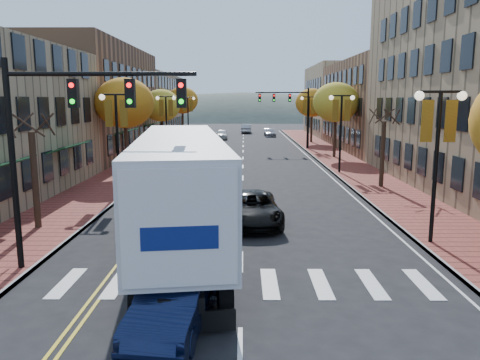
{
  "coord_description": "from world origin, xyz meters",
  "views": [
    {
      "loc": [
        0.08,
        -11.93,
        5.71
      ],
      "look_at": [
        -0.08,
        8.42,
        2.2
      ],
      "focal_mm": 35.0,
      "sensor_mm": 36.0,
      "label": 1
    }
  ],
  "objects": [
    {
      "name": "ground",
      "position": [
        0.0,
        0.0,
        0.0
      ],
      "size": [
        200.0,
        200.0,
        0.0
      ],
      "primitive_type": "plane",
      "color": "black",
      "rests_on": "ground"
    },
    {
      "name": "sidewalk_left",
      "position": [
        -9.0,
        32.5,
        0.07
      ],
      "size": [
        4.0,
        85.0,
        0.15
      ],
      "primitive_type": "cube",
      "color": "brown",
      "rests_on": "ground"
    },
    {
      "name": "sidewalk_right",
      "position": [
        9.0,
        32.5,
        0.07
      ],
      "size": [
        4.0,
        85.0,
        0.15
      ],
      "primitive_type": "cube",
      "color": "brown",
      "rests_on": "ground"
    },
    {
      "name": "building_left_mid",
      "position": [
        -17.0,
        36.0,
        5.5
      ],
      "size": [
        12.0,
        24.0,
        11.0
      ],
      "primitive_type": "cube",
      "color": "brown",
      "rests_on": "ground"
    },
    {
      "name": "building_left_far",
      "position": [
        -17.0,
        61.0,
        4.75
      ],
      "size": [
        12.0,
        26.0,
        9.5
      ],
      "primitive_type": "cube",
      "color": "#9E8966",
      "rests_on": "ground"
    },
    {
      "name": "building_right_mid",
      "position": [
        18.5,
        42.0,
        5.0
      ],
      "size": [
        15.0,
        24.0,
        10.0
      ],
      "primitive_type": "cube",
      "color": "brown",
      "rests_on": "ground"
    },
    {
      "name": "building_right_far",
      "position": [
        18.5,
        64.0,
        5.5
      ],
      "size": [
        15.0,
        20.0,
        11.0
      ],
      "primitive_type": "cube",
      "color": "#9E8966",
      "rests_on": "ground"
    },
    {
      "name": "tree_left_a",
      "position": [
        -9.0,
        8.0,
        2.25
      ],
      "size": [
        0.28,
        0.28,
        4.2
      ],
      "color": "#382619",
      "rests_on": "sidewalk_left"
    },
    {
      "name": "tree_left_b",
      "position": [
        -9.0,
        24.0,
        5.45
      ],
      "size": [
        4.48,
        4.48,
        7.21
      ],
      "color": "#382619",
      "rests_on": "sidewalk_left"
    },
    {
      "name": "tree_left_c",
      "position": [
        -9.0,
        40.0,
        5.05
      ],
      "size": [
        4.16,
        4.16,
        6.69
      ],
      "color": "#382619",
      "rests_on": "sidewalk_left"
    },
    {
      "name": "tree_left_d",
      "position": [
        -9.0,
        58.0,
        5.6
      ],
      "size": [
        4.61,
        4.61,
        7.42
      ],
      "color": "#382619",
      "rests_on": "sidewalk_left"
    },
    {
      "name": "tree_right_b",
      "position": [
        9.0,
        18.0,
        2.25
      ],
      "size": [
        0.28,
        0.28,
        4.2
      ],
      "color": "#382619",
      "rests_on": "sidewalk_right"
    },
    {
      "name": "tree_right_c",
      "position": [
        9.0,
        34.0,
        5.45
      ],
      "size": [
        4.48,
        4.48,
        7.21
      ],
      "color": "#382619",
      "rests_on": "sidewalk_right"
    },
    {
      "name": "tree_right_d",
      "position": [
        9.0,
        50.0,
        5.29
      ],
      "size": [
        4.35,
        4.35,
        7.0
      ],
      "color": "#382619",
      "rests_on": "sidewalk_right"
    },
    {
      "name": "lamp_left_b",
      "position": [
        -7.5,
        16.0,
        4.29
      ],
      "size": [
        1.96,
        0.36,
        6.05
      ],
      "color": "black",
      "rests_on": "ground"
    },
    {
      "name": "lamp_left_c",
      "position": [
        -7.5,
        34.0,
        4.29
      ],
      "size": [
        1.96,
        0.36,
        6.05
      ],
      "color": "black",
      "rests_on": "ground"
    },
    {
      "name": "lamp_left_d",
      "position": [
        -7.5,
        52.0,
        4.29
      ],
      "size": [
        1.96,
        0.36,
        6.05
      ],
      "color": "black",
      "rests_on": "ground"
    },
    {
      "name": "lamp_right_a",
      "position": [
        7.5,
        6.0,
        4.29
      ],
      "size": [
        1.96,
        0.36,
        6.05
      ],
      "color": "black",
      "rests_on": "ground"
    },
    {
      "name": "lamp_right_b",
      "position": [
        7.5,
        24.0,
        4.29
      ],
      "size": [
        1.96,
        0.36,
        6.05
      ],
      "color": "black",
      "rests_on": "ground"
    },
    {
      "name": "lamp_right_c",
      "position": [
        7.5,
        42.0,
        4.29
      ],
      "size": [
        1.96,
        0.36,
        6.05
      ],
      "color": "black",
      "rests_on": "ground"
    },
    {
      "name": "traffic_mast_near",
      "position": [
        -5.48,
        3.0,
        4.92
      ],
      "size": [
        6.1,
        0.35,
        7.0
      ],
      "color": "black",
      "rests_on": "ground"
    },
    {
      "name": "traffic_mast_far",
      "position": [
        5.48,
        42.0,
        4.92
      ],
      "size": [
        6.1,
        0.34,
        7.0
      ],
      "color": "black",
      "rests_on": "ground"
    },
    {
      "name": "semi_truck",
      "position": [
        -2.5,
        6.73,
        2.56
      ],
      "size": [
        5.09,
        17.76,
        4.39
      ],
      "rotation": [
        0.0,
        0.0,
        0.13
      ],
      "color": "black",
      "rests_on": "ground"
    },
    {
      "name": "navy_sedan",
      "position": [
        -1.66,
        -0.92,
        0.73
      ],
      "size": [
        2.02,
        4.57,
        1.46
      ],
      "primitive_type": "imported",
      "rotation": [
        0.0,
        0.0,
        -0.11
      ],
      "color": "black",
      "rests_on": "ground"
    },
    {
      "name": "black_suv",
      "position": [
        0.5,
        9.24,
        0.74
      ],
      "size": [
        2.8,
        5.45,
        1.47
      ],
      "primitive_type": "imported",
      "rotation": [
        0.0,
        0.0,
        0.07
      ],
      "color": "black",
      "rests_on": "ground"
    },
    {
      "name": "car_far_white",
      "position": [
        -3.14,
        56.3,
        0.72
      ],
      "size": [
        1.81,
        4.27,
        1.44
      ],
      "primitive_type": "imported",
      "rotation": [
        0.0,
        0.0,
        0.03
      ],
      "color": "white",
      "rests_on": "ground"
    },
    {
      "name": "car_far_silver",
      "position": [
        4.16,
        61.28,
        0.58
      ],
      "size": [
        1.82,
        4.1,
        1.17
      ],
      "primitive_type": "imported",
      "rotation": [
        0.0,
        0.0,
        0.05
      ],
      "color": "#9D9DA4",
      "rests_on": "ground"
    },
    {
      "name": "car_far_oncoming",
      "position": [
        0.5,
        68.92,
        0.76
      ],
      "size": [
        1.79,
        4.67,
        1.52
      ],
      "primitive_type": "imported",
      "rotation": [
        0.0,
        0.0,
        3.1
      ],
      "color": "#A3A4AA",
      "rests_on": "ground"
    }
  ]
}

